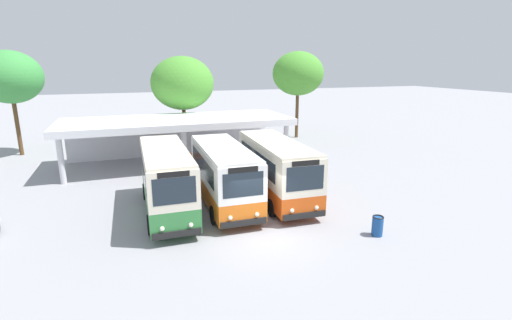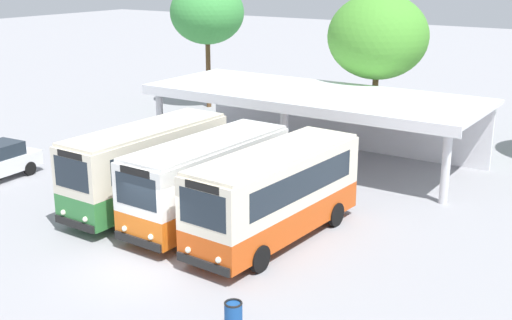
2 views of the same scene
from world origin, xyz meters
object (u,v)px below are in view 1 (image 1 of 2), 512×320
waiting_chair_second_from_end (173,159)px  city_bus_middle_cream (276,167)px  city_bus_nearest_orange (166,178)px  city_bus_second_in_row (224,173)px  waiting_chair_middle_seat (183,158)px  waiting_chair_end_by_column (163,160)px  waiting_chair_fourth_seat (193,157)px  litter_bin_apron (377,226)px  waiting_chair_fifth_seat (203,157)px

waiting_chair_second_from_end → city_bus_middle_cream: bearing=-63.6°
city_bus_nearest_orange → city_bus_second_in_row: size_ratio=1.01×
city_bus_middle_cream → waiting_chair_middle_seat: bearing=112.7°
waiting_chair_end_by_column → waiting_chair_fourth_seat: bearing=-0.5°
waiting_chair_end_by_column → city_bus_nearest_orange: bearing=-94.8°
city_bus_second_in_row → litter_bin_apron: size_ratio=8.44×
waiting_chair_middle_seat → waiting_chair_fifth_seat: bearing=-0.0°
city_bus_nearest_orange → waiting_chair_second_from_end: bearing=80.6°
city_bus_nearest_orange → litter_bin_apron: 10.19m
waiting_chair_fourth_seat → waiting_chair_fifth_seat: bearing=0.9°
waiting_chair_end_by_column → waiting_chair_fourth_seat: size_ratio=1.00×
waiting_chair_end_by_column → waiting_chair_fifth_seat: same height
waiting_chair_end_by_column → waiting_chair_middle_seat: same height
waiting_chair_end_by_column → city_bus_middle_cream: bearing=-59.8°
city_bus_second_in_row → waiting_chair_second_from_end: 9.11m
city_bus_middle_cream → waiting_chair_second_from_end: city_bus_middle_cream is taller
waiting_chair_middle_seat → waiting_chair_fifth_seat: size_ratio=1.00×
waiting_chair_second_from_end → waiting_chair_fourth_seat: same height
waiting_chair_fourth_seat → litter_bin_apron: litter_bin_apron is taller
waiting_chair_fifth_seat → litter_bin_apron: bearing=-72.6°
city_bus_nearest_orange → city_bus_second_in_row: (2.96, 0.09, -0.06)m
city_bus_second_in_row → city_bus_middle_cream: 2.96m
waiting_chair_fifth_seat → litter_bin_apron: 15.42m
city_bus_nearest_orange → litter_bin_apron: (8.29, -5.78, -1.37)m
waiting_chair_second_from_end → litter_bin_apron: size_ratio=0.96×
city_bus_second_in_row → waiting_chair_second_from_end: bearing=99.4°
city_bus_nearest_orange → waiting_chair_end_by_column: size_ratio=8.89×
city_bus_middle_cream → waiting_chair_second_from_end: size_ratio=9.17×
waiting_chair_fourth_seat → city_bus_second_in_row: bearing=-89.9°
waiting_chair_middle_seat → waiting_chair_fourth_seat: (0.73, -0.01, 0.00)m
waiting_chair_middle_seat → litter_bin_apron: 15.92m
litter_bin_apron → city_bus_nearest_orange: bearing=145.1°
city_bus_second_in_row → waiting_chair_fifth_seat: (0.71, 8.85, -1.24)m
city_bus_second_in_row → litter_bin_apron: bearing=-47.8°
waiting_chair_end_by_column → city_bus_second_in_row: bearing=-76.0°
city_bus_middle_cream → litter_bin_apron: city_bus_middle_cream is taller
city_bus_middle_cream → waiting_chair_end_by_column: (-5.17, 8.90, -1.27)m
city_bus_middle_cream → waiting_chair_second_from_end: bearing=116.4°
waiting_chair_fourth_seat → litter_bin_apron: size_ratio=0.96×
waiting_chair_fifth_seat → city_bus_middle_cream: bearing=-75.8°
city_bus_nearest_orange → waiting_chair_second_from_end: (1.49, 8.99, -1.30)m
litter_bin_apron → waiting_chair_middle_seat: bearing=112.4°
waiting_chair_second_from_end → city_bus_nearest_orange: bearing=-99.4°
city_bus_second_in_row → waiting_chair_second_from_end: size_ratio=8.84×
city_bus_middle_cream → litter_bin_apron: size_ratio=8.76×
city_bus_nearest_orange → litter_bin_apron: bearing=-34.9°
city_bus_second_in_row → city_bus_middle_cream: size_ratio=0.96×
waiting_chair_end_by_column → litter_bin_apron: 16.54m
waiting_chair_fourth_seat → waiting_chair_fifth_seat: size_ratio=1.00×
waiting_chair_fifth_seat → waiting_chair_second_from_end: bearing=178.7°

